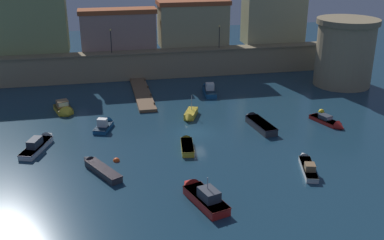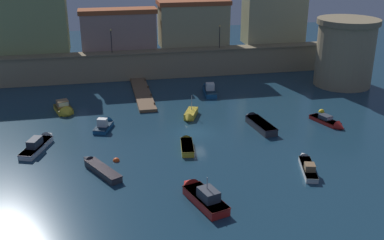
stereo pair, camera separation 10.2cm
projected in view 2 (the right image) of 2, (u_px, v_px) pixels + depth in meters
name	position (u px, v px, depth m)	size (l,w,h in m)	color
ground_plane	(195.00, 133.00, 53.96)	(135.70, 135.70, 0.00)	#19384C
quay_wall	(164.00, 64.00, 74.96)	(54.66, 2.84, 4.35)	#9E8966
old_town_backdrop	(146.00, 21.00, 75.60)	(51.95, 5.45, 9.47)	#98A465
fortress_tower	(345.00, 52.00, 69.79)	(9.09, 9.09, 10.04)	#9E8966
pier_dock	(142.00, 94.00, 66.91)	(2.29, 14.85, 0.70)	brown
quay_lamp_0	(111.00, 37.00, 71.76)	(0.32, 0.32, 3.69)	black
quay_lamp_1	(220.00, 33.00, 75.00)	(0.32, 0.32, 3.67)	black
moored_boat_0	(330.00, 122.00, 56.14)	(2.94, 5.32, 1.39)	red
moored_boat_1	(257.00, 122.00, 55.77)	(2.42, 6.84, 1.52)	#333338
moored_boat_2	(209.00, 89.00, 67.85)	(2.01, 5.81, 2.06)	#195689
moored_boat_3	(40.00, 143.00, 50.25)	(3.64, 6.77, 1.81)	white
moored_boat_4	(187.00, 144.00, 50.15)	(1.87, 5.06, 1.17)	gold
moored_boat_5	(98.00, 167.00, 45.06)	(4.11, 6.37, 1.10)	#333338
moored_boat_6	(307.00, 165.00, 45.60)	(2.70, 6.27, 1.42)	silver
moored_boat_7	(190.00, 115.00, 58.29)	(2.72, 4.29, 2.82)	gold
moored_boat_8	(201.00, 194.00, 39.96)	(3.54, 6.63, 3.10)	red
moored_boat_9	(64.00, 110.00, 59.87)	(2.90, 4.44, 2.05)	gold
moored_boat_10	(105.00, 124.00, 55.40)	(2.81, 4.52, 1.90)	#195689
mooring_buoy_0	(116.00, 161.00, 47.14)	(0.69, 0.69, 0.69)	#EA4C19
mooring_buoy_1	(321.00, 112.00, 60.39)	(0.75, 0.75, 0.75)	yellow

